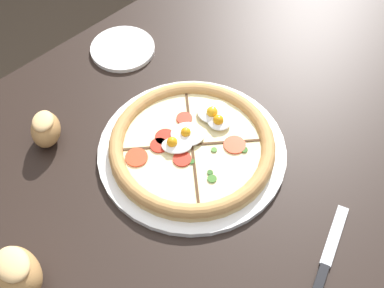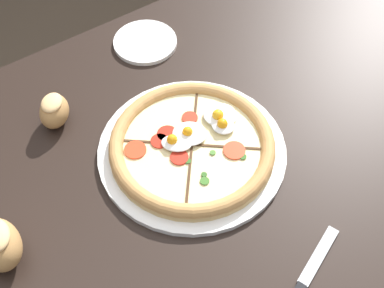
% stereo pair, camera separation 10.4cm
% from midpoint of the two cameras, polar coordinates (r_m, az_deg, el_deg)
% --- Properties ---
extents(ground_plane, '(12.00, 12.00, 0.00)m').
position_cam_midpoint_polar(ground_plane, '(1.75, 4.82, -14.42)').
color(ground_plane, brown).
extents(dining_table, '(1.58, 0.91, 0.75)m').
position_cam_midpoint_polar(dining_table, '(1.17, 7.00, -1.79)').
color(dining_table, black).
rests_on(dining_table, ground_plane).
extents(pizza, '(0.37, 0.37, 0.05)m').
position_cam_midpoint_polar(pizza, '(1.05, 2.86, -0.48)').
color(pizza, white).
rests_on(pizza, dining_table).
extents(bread_piece_far, '(0.09, 0.09, 0.07)m').
position_cam_midpoint_polar(bread_piece_far, '(1.11, -11.94, 3.36)').
color(bread_piece_far, '#B27F47').
rests_on(bread_piece_far, dining_table).
extents(knife_main, '(0.21, 0.10, 0.01)m').
position_cam_midpoint_polar(knife_main, '(0.96, 15.21, -13.86)').
color(knife_main, silver).
rests_on(knife_main, dining_table).
extents(side_saucer, '(0.15, 0.15, 0.01)m').
position_cam_midpoint_polar(side_saucer, '(1.27, -2.67, 10.67)').
color(side_saucer, white).
rests_on(side_saucer, dining_table).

